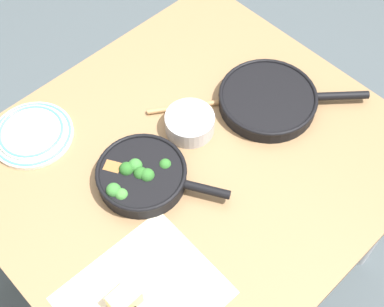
# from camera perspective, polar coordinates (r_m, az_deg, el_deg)

# --- Properties ---
(ground_plane) EXTENTS (14.00, 14.00, 0.00)m
(ground_plane) POSITION_cam_1_polar(r_m,az_deg,el_deg) (2.18, 0.00, -11.80)
(ground_plane) COLOR #424C51
(dining_table_red) EXTENTS (1.13, 1.01, 0.78)m
(dining_table_red) POSITION_cam_1_polar(r_m,az_deg,el_deg) (1.56, 0.00, -2.15)
(dining_table_red) COLOR olive
(dining_table_red) RESTS_ON ground_plane
(skillet_broccoli) EXTENTS (0.26, 0.34, 0.07)m
(skillet_broccoli) POSITION_cam_1_polar(r_m,az_deg,el_deg) (1.43, -5.40, -2.31)
(skillet_broccoli) COLOR black
(skillet_broccoli) RESTS_ON dining_table_red
(skillet_eggs) EXTENTS (0.38, 0.35, 0.05)m
(skillet_eggs) POSITION_cam_1_polar(r_m,az_deg,el_deg) (1.60, 8.19, 5.74)
(skillet_eggs) COLOR black
(skillet_eggs) RESTS_ON dining_table_red
(wooden_spoon) EXTENTS (0.30, 0.21, 0.02)m
(wooden_spoon) POSITION_cam_1_polar(r_m,az_deg,el_deg) (1.60, 2.74, 5.49)
(wooden_spoon) COLOR #A87A4C
(wooden_spoon) RESTS_ON dining_table_red
(parchment_sheet) EXTENTS (0.36, 0.31, 0.00)m
(parchment_sheet) POSITION_cam_1_polar(r_m,az_deg,el_deg) (1.32, -5.22, -14.85)
(parchment_sheet) COLOR beige
(parchment_sheet) RESTS_ON dining_table_red
(grater_knife) EXTENTS (0.17, 0.23, 0.02)m
(grater_knife) POSITION_cam_1_polar(r_m,az_deg,el_deg) (1.30, -6.46, -15.82)
(grater_knife) COLOR silver
(grater_knife) RESTS_ON dining_table_red
(cheese_block) EXTENTS (0.07, 0.05, 0.05)m
(cheese_block) POSITION_cam_1_polar(r_m,az_deg,el_deg) (1.29, -7.22, -15.20)
(cheese_block) COLOR #EFD67A
(cheese_block) RESTS_ON dining_table_red
(dinner_plate_stack) EXTENTS (0.23, 0.23, 0.03)m
(dinner_plate_stack) POSITION_cam_1_polar(r_m,az_deg,el_deg) (1.59, -16.70, 2.08)
(dinner_plate_stack) COLOR silver
(dinner_plate_stack) RESTS_ON dining_table_red
(prep_bowl_steel) EXTENTS (0.14, 0.14, 0.06)m
(prep_bowl_steel) POSITION_cam_1_polar(r_m,az_deg,el_deg) (1.52, -0.24, 3.26)
(prep_bowl_steel) COLOR #B7B7BC
(prep_bowl_steel) RESTS_ON dining_table_red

